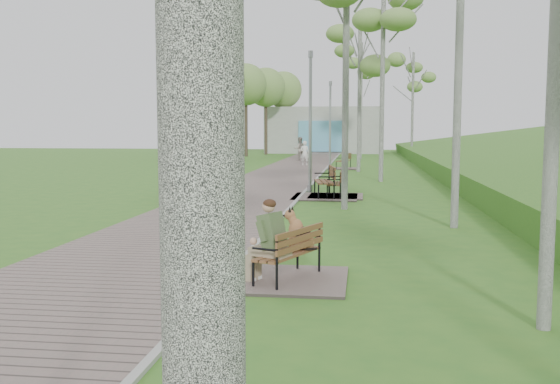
% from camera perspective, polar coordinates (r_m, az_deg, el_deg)
% --- Properties ---
extents(walkway, '(3.50, 67.00, 0.04)m').
position_cam_1_polar(walkway, '(26.26, -0.50, 1.17)').
color(walkway, '#70625B').
rests_on(walkway, ground).
extents(kerb, '(0.10, 67.00, 0.05)m').
position_cam_1_polar(kerb, '(26.08, 3.31, 1.14)').
color(kerb, '#999993').
rests_on(kerb, ground).
extents(building_north, '(10.00, 5.20, 4.00)m').
position_cam_1_polar(building_north, '(55.50, 4.05, 5.66)').
color(building_north, '#9E9E99').
rests_on(building_north, ground).
extents(bench_main, '(1.58, 1.76, 1.38)m').
position_cam_1_polar(bench_main, '(8.80, 0.42, -5.80)').
color(bench_main, '#70625B').
rests_on(bench_main, ground).
extents(bench_second, '(1.69, 1.88, 1.04)m').
position_cam_1_polar(bench_second, '(19.76, 5.04, 0.10)').
color(bench_second, '#70625B').
rests_on(bench_second, ground).
extents(bench_third, '(2.00, 2.22, 1.23)m').
position_cam_1_polar(bench_third, '(19.53, 4.05, 0.16)').
color(bench_third, '#70625B').
rests_on(bench_third, ground).
extents(bench_far, '(1.70, 1.89, 1.05)m').
position_cam_1_polar(bench_far, '(33.53, 5.83, 2.45)').
color(bench_far, '#70625B').
rests_on(bench_far, ground).
extents(lamp_post_second, '(0.18, 0.18, 4.70)m').
position_cam_1_polar(lamp_post_second, '(20.89, 2.78, 5.94)').
color(lamp_post_second, gray).
rests_on(lamp_post_second, ground).
extents(lamp_post_third, '(0.17, 0.17, 4.49)m').
position_cam_1_polar(lamp_post_third, '(31.27, 4.60, 5.71)').
color(lamp_post_third, gray).
rests_on(lamp_post_third, ground).
extents(pedestrian_near, '(0.59, 0.45, 1.45)m').
position_cam_1_polar(pedestrian_near, '(36.16, 2.28, 3.56)').
color(pedestrian_near, white).
rests_on(pedestrian_near, ground).
extents(pedestrian_far, '(0.93, 0.83, 1.58)m').
position_cam_1_polar(pedestrian_far, '(41.51, 1.81, 3.95)').
color(pedestrian_far, '#9D9689').
rests_on(pedestrian_far, ground).
extents(birch_mid_c, '(2.84, 2.84, 8.70)m').
position_cam_1_polar(birch_mid_c, '(26.02, 9.45, 16.11)').
color(birch_mid_c, silver).
rests_on(birch_mid_c, ground).
extents(birch_far_b, '(2.49, 2.49, 7.88)m').
position_cam_1_polar(birch_far_b, '(31.62, 7.33, 13.12)').
color(birch_far_b, silver).
rests_on(birch_far_b, ground).
extents(birch_distant_a, '(2.42, 2.42, 8.33)m').
position_cam_1_polar(birch_distant_a, '(44.01, 7.48, 11.50)').
color(birch_distant_a, silver).
rests_on(birch_distant_a, ground).
extents(birch_distant_b, '(2.52, 2.52, 8.08)m').
position_cam_1_polar(birch_distant_b, '(48.08, 12.09, 10.71)').
color(birch_distant_b, silver).
rests_on(birch_distant_b, ground).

